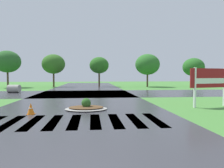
{
  "coord_description": "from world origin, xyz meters",
  "views": [
    {
      "loc": [
        0.74,
        -3.77,
        2.05
      ],
      "look_at": [
        2.43,
        13.53,
        1.29
      ],
      "focal_mm": 33.78,
      "sensor_mm": 36.0,
      "label": 1
    }
  ],
  "objects_px": {
    "median_island": "(86,107)",
    "traffic_cone": "(31,109)",
    "estate_billboard": "(210,80)",
    "drainage_pipe_stack": "(14,89)"
  },
  "relations": [
    {
      "from": "estate_billboard",
      "to": "traffic_cone",
      "type": "height_order",
      "value": "estate_billboard"
    },
    {
      "from": "median_island",
      "to": "traffic_cone",
      "type": "distance_m",
      "value": 3.06
    },
    {
      "from": "estate_billboard",
      "to": "median_island",
      "type": "xyz_separation_m",
      "value": [
        -7.9,
        -0.44,
        -1.58
      ]
    },
    {
      "from": "estate_billboard",
      "to": "median_island",
      "type": "relative_size",
      "value": 1.26
    },
    {
      "from": "median_island",
      "to": "drainage_pipe_stack",
      "type": "distance_m",
      "value": 15.26
    },
    {
      "from": "median_island",
      "to": "drainage_pipe_stack",
      "type": "relative_size",
      "value": 1.74
    },
    {
      "from": "median_island",
      "to": "traffic_cone",
      "type": "relative_size",
      "value": 4.15
    },
    {
      "from": "estate_billboard",
      "to": "traffic_cone",
      "type": "distance_m",
      "value": 10.93
    },
    {
      "from": "estate_billboard",
      "to": "drainage_pipe_stack",
      "type": "bearing_deg",
      "value": -52.03
    },
    {
      "from": "drainage_pipe_stack",
      "to": "traffic_cone",
      "type": "bearing_deg",
      "value": -67.59
    }
  ]
}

